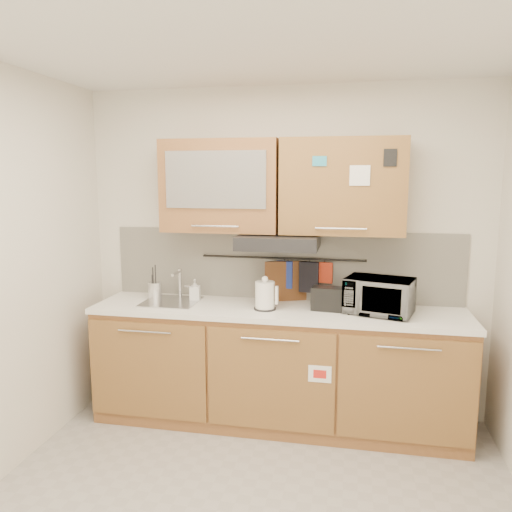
% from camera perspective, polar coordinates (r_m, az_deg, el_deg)
% --- Properties ---
extents(ceiling, '(3.20, 3.20, 0.00)m').
position_cam_1_polar(ceiling, '(2.59, -1.70, 24.69)').
color(ceiling, white).
rests_on(ceiling, wall_back).
extents(wall_back, '(3.20, 0.00, 3.20)m').
position_cam_1_polar(wall_back, '(4.01, 3.14, 0.42)').
color(wall_back, silver).
rests_on(wall_back, ground).
extents(base_cabinet, '(2.80, 0.64, 0.88)m').
position_cam_1_polar(base_cabinet, '(3.96, 2.39, -13.17)').
color(base_cabinet, '#996736').
rests_on(base_cabinet, floor).
extents(countertop, '(2.82, 0.62, 0.04)m').
position_cam_1_polar(countertop, '(3.80, 2.43, -6.26)').
color(countertop, white).
rests_on(countertop, base_cabinet).
extents(backsplash, '(2.80, 0.02, 0.56)m').
position_cam_1_polar(backsplash, '(4.02, 3.11, -1.02)').
color(backsplash, silver).
rests_on(backsplash, countertop).
extents(upper_cabinets, '(1.82, 0.37, 0.70)m').
position_cam_1_polar(upper_cabinets, '(3.79, 2.76, 7.97)').
color(upper_cabinets, '#996736').
rests_on(upper_cabinets, wall_back).
extents(range_hood, '(0.60, 0.46, 0.10)m').
position_cam_1_polar(range_hood, '(3.75, 2.63, 1.67)').
color(range_hood, black).
rests_on(range_hood, upper_cabinets).
extents(sink, '(0.42, 0.40, 0.26)m').
position_cam_1_polar(sink, '(4.02, -9.63, -5.15)').
color(sink, silver).
rests_on(sink, countertop).
extents(utensil_rail, '(1.30, 0.02, 0.02)m').
position_cam_1_polar(utensil_rail, '(3.97, 3.04, -0.26)').
color(utensil_rail, black).
rests_on(utensil_rail, backsplash).
extents(utensil_crock, '(0.11, 0.11, 0.28)m').
position_cam_1_polar(utensil_crock, '(4.13, -11.46, -3.86)').
color(utensil_crock, silver).
rests_on(utensil_crock, countertop).
extents(kettle, '(0.18, 0.16, 0.26)m').
position_cam_1_polar(kettle, '(3.73, 1.04, -4.62)').
color(kettle, white).
rests_on(kettle, countertop).
extents(toaster, '(0.24, 0.16, 0.17)m').
position_cam_1_polar(toaster, '(3.75, 8.18, -4.82)').
color(toaster, black).
rests_on(toaster, countertop).
extents(microwave, '(0.54, 0.43, 0.26)m').
position_cam_1_polar(microwave, '(3.72, 13.89, -4.44)').
color(microwave, '#999999').
rests_on(microwave, countertop).
extents(soap_bottle, '(0.09, 0.09, 0.17)m').
position_cam_1_polar(soap_bottle, '(4.02, -7.00, -3.88)').
color(soap_bottle, '#999999').
rests_on(soap_bottle, countertop).
extents(cutting_board, '(0.35, 0.16, 0.45)m').
position_cam_1_polar(cutting_board, '(4.00, 3.63, -3.81)').
color(cutting_board, brown).
rests_on(cutting_board, utensil_rail).
extents(oven_mitt, '(0.13, 0.05, 0.22)m').
position_cam_1_polar(oven_mitt, '(3.98, 3.26, -2.13)').
color(oven_mitt, navy).
rests_on(oven_mitt, utensil_rail).
extents(dark_pouch, '(0.16, 0.06, 0.24)m').
position_cam_1_polar(dark_pouch, '(3.96, 6.08, -2.41)').
color(dark_pouch, black).
rests_on(dark_pouch, utensil_rail).
extents(pot_holder, '(0.13, 0.04, 0.16)m').
position_cam_1_polar(pot_holder, '(3.94, 7.78, -1.90)').
color(pot_holder, '#AB2C16').
rests_on(pot_holder, utensil_rail).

